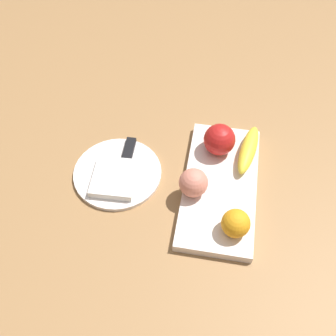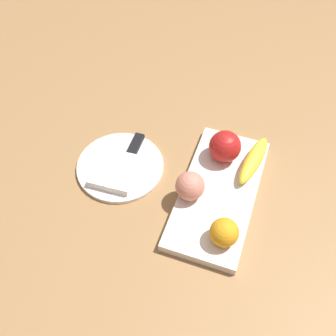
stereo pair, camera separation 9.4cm
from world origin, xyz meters
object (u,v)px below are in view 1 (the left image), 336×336
apple (219,140)px  orange_near_apple (236,223)px  dinner_plate (118,173)px  knife (127,158)px  banana (248,150)px  fruit_tray (220,186)px  folded_napkin (114,178)px  peach (193,183)px

apple → orange_near_apple: 0.22m
dinner_plate → knife: 0.05m
banana → dinner_plate: bearing=117.3°
banana → knife: size_ratio=0.85×
apple → dinner_plate: apple is taller
apple → knife: apple is taller
fruit_tray → orange_near_apple: size_ratio=5.80×
banana → folded_napkin: size_ratio=1.39×
orange_near_apple → dinner_plate: bearing=-112.5°
apple → peach: bearing=-18.7°
folded_napkin → dinner_plate: bearing=180.0°
banana → folded_napkin: banana is taller
apple → folded_napkin: bearing=-61.5°
banana → peach: peach is taller
orange_near_apple → folded_napkin: size_ratio=0.56×
banana → orange_near_apple: 0.22m
banana → folded_napkin: 0.33m
fruit_tray → dinner_plate: bearing=-90.0°
fruit_tray → folded_napkin: size_ratio=3.23×
apple → folded_napkin: 0.27m
dinner_plate → knife: knife is taller
banana → knife: banana is taller
folded_napkin → knife: bearing=168.7°
fruit_tray → peach: (0.03, -0.06, 0.04)m
peach → knife: (-0.08, -0.17, -0.04)m
fruit_tray → folded_napkin: folded_napkin is taller
banana → peach: (0.13, -0.12, 0.01)m
peach → dinner_plate: (-0.03, -0.19, -0.05)m
peach → dinner_plate: peach is taller
orange_near_apple → knife: (-0.16, -0.27, -0.04)m
peach → dinner_plate: size_ratio=0.31×
fruit_tray → banana: 0.12m
fruit_tray → dinner_plate: fruit_tray is taller
orange_near_apple → apple: bearing=-165.7°
fruit_tray → knife: size_ratio=1.97×
fruit_tray → folded_napkin: bearing=-83.9°
folded_napkin → peach: bearing=88.0°
fruit_tray → orange_near_apple: (0.12, 0.04, 0.04)m
fruit_tray → orange_near_apple: 0.13m
peach → knife: peach is taller
knife → dinner_plate: bearing=-19.5°
apple → folded_napkin: size_ratio=0.70×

